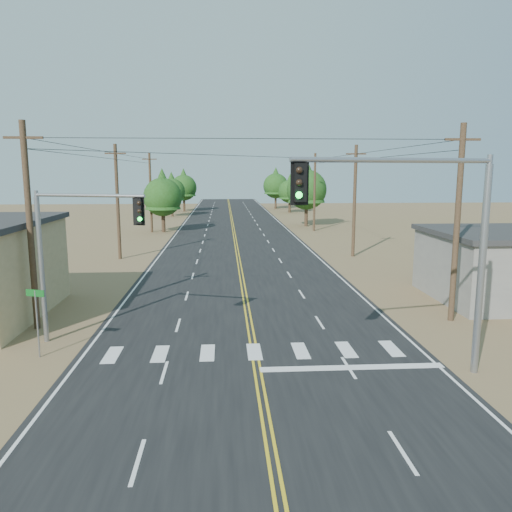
{
  "coord_description": "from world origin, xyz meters",
  "views": [
    {
      "loc": [
        -1.23,
        -12.34,
        7.63
      ],
      "look_at": [
        0.33,
        12.04,
        3.5
      ],
      "focal_mm": 35.0,
      "sensor_mm": 36.0,
      "label": 1
    }
  ],
  "objects": [
    {
      "name": "utility_pole_right_mid",
      "position": [
        10.5,
        32.0,
        5.12
      ],
      "size": [
        1.8,
        0.3,
        10.0
      ],
      "color": "#4C3826",
      "rests_on": "ground"
    },
    {
      "name": "tree_right_far",
      "position": [
        9.57,
        91.78,
        5.28
      ],
      "size": [
        5.18,
        5.18,
        8.64
      ],
      "color": "#3F2D1E",
      "rests_on": "ground"
    },
    {
      "name": "signal_mast_right",
      "position": [
        6.11,
        4.86,
        5.65
      ],
      "size": [
        7.59,
        1.86,
        8.25
      ],
      "rotation": [
        0.0,
        0.0,
        0.2
      ],
      "color": "gray",
      "rests_on": "ground"
    },
    {
      "name": "signal_mast_left",
      "position": [
        -7.96,
        9.55,
        4.59
      ],
      "size": [
        5.03,
        1.82,
        6.84
      ],
      "rotation": [
        0.0,
        0.0,
        -0.31
      ],
      "color": "gray",
      "rests_on": "ground"
    },
    {
      "name": "utility_pole_left_far",
      "position": [
        -10.5,
        52.0,
        5.12
      ],
      "size": [
        1.8,
        0.3,
        10.0
      ],
      "color": "#4C3826",
      "rests_on": "ground"
    },
    {
      "name": "tree_right_near",
      "position": [
        10.42,
        57.8,
        5.73
      ],
      "size": [
        5.62,
        5.62,
        9.37
      ],
      "color": "#3F2D1E",
      "rests_on": "ground"
    },
    {
      "name": "utility_pole_left_near",
      "position": [
        -10.5,
        12.0,
        5.12
      ],
      "size": [
        1.8,
        0.3,
        10.0
      ],
      "color": "#4C3826",
      "rests_on": "ground"
    },
    {
      "name": "tree_left_mid",
      "position": [
        -10.19,
        74.86,
        4.71
      ],
      "size": [
        4.62,
        4.62,
        7.71
      ],
      "color": "#3F2D1E",
      "rests_on": "ground"
    },
    {
      "name": "street_sign",
      "position": [
        -8.97,
        8.0,
        1.94
      ],
      "size": [
        0.82,
        0.31,
        2.89
      ],
      "rotation": [
        0.0,
        0.0,
        -0.33
      ],
      "color": "gray",
      "rests_on": "ground"
    },
    {
      "name": "tree_right_mid",
      "position": [
        11.19,
        81.69,
        4.42
      ],
      "size": [
        4.34,
        4.34,
        7.24
      ],
      "color": "#3F2D1E",
      "rests_on": "ground"
    },
    {
      "name": "tree_left_far",
      "position": [
        -9.0,
        86.07,
        5.1
      ],
      "size": [
        5.0,
        5.0,
        8.34
      ],
      "color": "#3F2D1E",
      "rests_on": "ground"
    },
    {
      "name": "ground",
      "position": [
        0.0,
        0.0,
        0.0
      ],
      "size": [
        220.0,
        220.0,
        0.0
      ],
      "primitive_type": "plane",
      "color": "brown",
      "rests_on": "ground"
    },
    {
      "name": "road",
      "position": [
        0.0,
        30.0,
        0.01
      ],
      "size": [
        15.0,
        200.0,
        0.02
      ],
      "primitive_type": "cube",
      "color": "black",
      "rests_on": "ground"
    },
    {
      "name": "utility_pole_left_mid",
      "position": [
        -10.5,
        32.0,
        5.12
      ],
      "size": [
        1.8,
        0.3,
        10.0
      ],
      "color": "#4C3826",
      "rests_on": "ground"
    },
    {
      "name": "utility_pole_right_near",
      "position": [
        10.5,
        12.0,
        5.12
      ],
      "size": [
        1.8,
        0.3,
        10.0
      ],
      "color": "#4C3826",
      "rests_on": "ground"
    },
    {
      "name": "tree_left_near",
      "position": [
        -9.0,
        51.96,
        4.97
      ],
      "size": [
        4.88,
        4.88,
        8.13
      ],
      "color": "#3F2D1E",
      "rests_on": "ground"
    },
    {
      "name": "utility_pole_right_far",
      "position": [
        10.5,
        52.0,
        5.12
      ],
      "size": [
        1.8,
        0.3,
        10.0
      ],
      "color": "#4C3826",
      "rests_on": "ground"
    }
  ]
}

